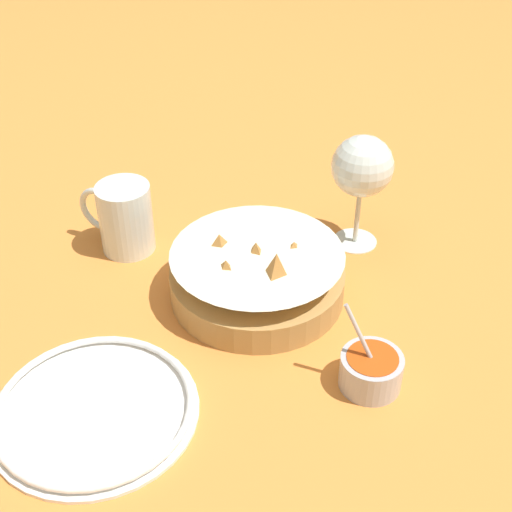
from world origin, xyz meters
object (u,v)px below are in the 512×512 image
object	(u,v)px
wine_glass	(362,169)
side_plate	(94,409)
sauce_cup	(371,369)
beer_mug	(125,220)
food_basket	(256,274)

from	to	relation	value
wine_glass	side_plate	distance (m)	0.46
sauce_cup	beer_mug	xyz separation A→B (m)	(0.39, -0.10, 0.02)
sauce_cup	beer_mug	bearing A→B (deg)	-14.77
food_basket	beer_mug	xyz separation A→B (m)	(0.21, -0.01, 0.01)
food_basket	side_plate	world-z (taller)	food_basket
beer_mug	side_plate	bearing A→B (deg)	116.95
wine_glass	beer_mug	xyz separation A→B (m)	(0.29, 0.15, -0.07)
food_basket	wine_glass	size ratio (longest dim) A/B	1.35
food_basket	beer_mug	distance (m)	0.21
beer_mug	sauce_cup	bearing A→B (deg)	165.23
sauce_cup	beer_mug	size ratio (longest dim) A/B	0.93
wine_glass	beer_mug	bearing A→B (deg)	27.81
sauce_cup	side_plate	world-z (taller)	sauce_cup
beer_mug	wine_glass	bearing A→B (deg)	-152.19
food_basket	wine_glass	distance (m)	0.20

